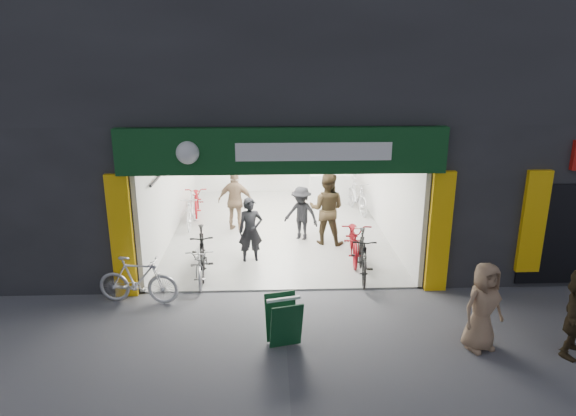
{
  "coord_description": "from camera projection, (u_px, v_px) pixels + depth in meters",
  "views": [
    {
      "loc": [
        -0.29,
        -9.9,
        4.9
      ],
      "look_at": [
        0.17,
        1.5,
        1.39
      ],
      "focal_mm": 32.0,
      "sensor_mm": 36.0,
      "label": 1
    }
  ],
  "objects": [
    {
      "name": "bike_left_front",
      "position": [
        200.0,
        262.0,
        11.29
      ],
      "size": [
        0.78,
        1.72,
        0.87
      ],
      "primitive_type": "imported",
      "rotation": [
        0.0,
        0.0,
        0.13
      ],
      "color": "#A5A5A9",
      "rests_on": "ground"
    },
    {
      "name": "pedestrian_near",
      "position": [
        483.0,
        307.0,
        8.6
      ],
      "size": [
        0.89,
        0.73,
        1.57
      ],
      "primitive_type": "imported",
      "rotation": [
        0.0,
        0.0,
        0.35
      ],
      "color": "#8C6C51",
      "rests_on": "ground"
    },
    {
      "name": "building",
      "position": [
        309.0,
        72.0,
        14.44
      ],
      "size": [
        17.0,
        10.27,
        8.0
      ],
      "color": "#232326",
      "rests_on": "ground"
    },
    {
      "name": "customer_c",
      "position": [
        301.0,
        214.0,
        13.61
      ],
      "size": [
        1.11,
        0.95,
        1.49
      ],
      "primitive_type": "imported",
      "rotation": [
        0.0,
        0.0,
        -0.51
      ],
      "color": "black",
      "rests_on": "ground"
    },
    {
      "name": "customer_a",
      "position": [
        251.0,
        231.0,
        12.19
      ],
      "size": [
        0.64,
        0.48,
        1.6
      ],
      "primitive_type": "imported",
      "rotation": [
        0.0,
        0.0,
        0.18
      ],
      "color": "black",
      "rests_on": "ground"
    },
    {
      "name": "sandwich_board",
      "position": [
        284.0,
        320.0,
        8.8
      ],
      "size": [
        0.67,
        0.68,
        0.86
      ],
      "rotation": [
        0.0,
        0.0,
        0.24
      ],
      "color": "#0E3B1D",
      "rests_on": "ground"
    },
    {
      "name": "customer_d",
      "position": [
        236.0,
        201.0,
        14.32
      ],
      "size": [
        1.09,
        0.65,
        1.74
      ],
      "primitive_type": "imported",
      "rotation": [
        0.0,
        0.0,
        2.91
      ],
      "color": "#84674D",
      "rests_on": "ground"
    },
    {
      "name": "parked_bike",
      "position": [
        138.0,
        280.0,
        10.28
      ],
      "size": [
        1.7,
        0.7,
        0.99
      ],
      "primitive_type": "imported",
      "rotation": [
        0.0,
        0.0,
        1.43
      ],
      "color": "silver",
      "rests_on": "ground"
    },
    {
      "name": "bike_left_midfront",
      "position": [
        202.0,
        251.0,
        11.65
      ],
      "size": [
        0.73,
        1.82,
        1.06
      ],
      "primitive_type": "imported",
      "rotation": [
        0.0,
        0.0,
        0.13
      ],
      "color": "black",
      "rests_on": "ground"
    },
    {
      "name": "bike_left_back",
      "position": [
        191.0,
        211.0,
        14.77
      ],
      "size": [
        0.48,
        1.63,
        0.98
      ],
      "primitive_type": "imported",
      "rotation": [
        0.0,
        0.0,
        -0.01
      ],
      "color": "silver",
      "rests_on": "ground"
    },
    {
      "name": "bike_right_back",
      "position": [
        357.0,
        196.0,
        16.09
      ],
      "size": [
        0.8,
        1.84,
        1.07
      ],
      "primitive_type": "imported",
      "rotation": [
        0.0,
        0.0,
        0.18
      ],
      "color": "silver",
      "rests_on": "ground"
    },
    {
      "name": "ground",
      "position": [
        283.0,
        291.0,
        10.91
      ],
      "size": [
        60.0,
        60.0,
        0.0
      ],
      "primitive_type": "plane",
      "color": "#56565B",
      "rests_on": "ground"
    },
    {
      "name": "bike_left_midback",
      "position": [
        197.0,
        200.0,
        15.88
      ],
      "size": [
        0.84,
        1.88,
        0.95
      ],
      "primitive_type": "imported",
      "rotation": [
        0.0,
        0.0,
        0.12
      ],
      "color": "maroon",
      "rests_on": "ground"
    },
    {
      "name": "bike_right_mid",
      "position": [
        354.0,
        239.0,
        12.48
      ],
      "size": [
        0.87,
        2.03,
        1.04
      ],
      "primitive_type": "imported",
      "rotation": [
        0.0,
        0.0,
        -0.09
      ],
      "color": "maroon",
      "rests_on": "ground"
    },
    {
      "name": "customer_b",
      "position": [
        327.0,
        209.0,
        13.3
      ],
      "size": [
        1.1,
        0.96,
        1.93
      ],
      "primitive_type": "imported",
      "rotation": [
        0.0,
        0.0,
        2.87
      ],
      "color": "#3A2C1A",
      "rests_on": "ground"
    },
    {
      "name": "bike_right_front",
      "position": [
        363.0,
        256.0,
        11.4
      ],
      "size": [
        0.7,
        1.83,
        1.07
      ],
      "primitive_type": "imported",
      "rotation": [
        0.0,
        0.0,
        -0.11
      ],
      "color": "black",
      "rests_on": "ground"
    }
  ]
}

